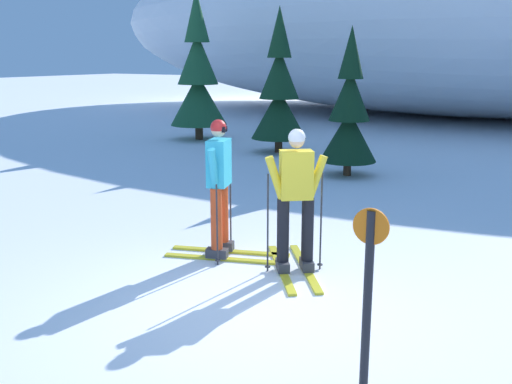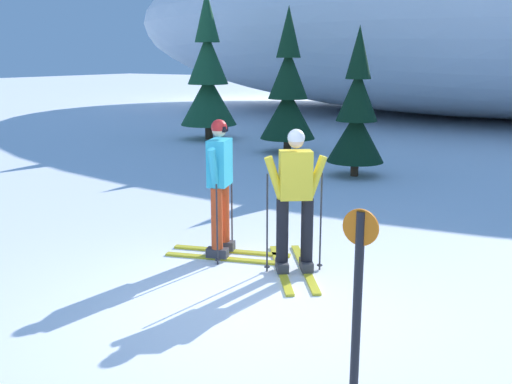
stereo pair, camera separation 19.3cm
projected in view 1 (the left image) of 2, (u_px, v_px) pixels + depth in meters
ground_plane at (243, 308)px, 6.09m from camera, size 120.00×120.00×0.00m
skier_cyan_jacket at (220, 186)px, 7.47m from camera, size 1.68×0.91×1.83m
skier_yellow_jacket at (296, 199)px, 6.91m from camera, size 1.33×1.58×1.78m
pine_tree_far_left at (198, 78)px, 17.96m from camera, size 1.78×1.78×4.62m
pine_tree_center_left at (279, 93)px, 15.56m from camera, size 1.51×1.51×3.92m
pine_tree_center_right at (349, 114)px, 12.54m from camera, size 1.26×1.26×3.26m
snow_ridge_background at (484, 18)px, 24.92m from camera, size 36.15×20.90×8.43m
trail_marker_post at (368, 292)px, 4.36m from camera, size 0.28×0.07×1.52m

